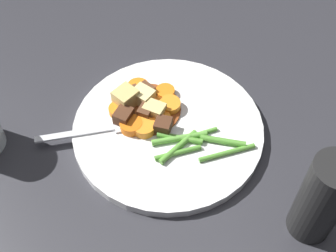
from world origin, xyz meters
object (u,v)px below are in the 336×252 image
(carrot_slice_4, at_px, (138,87))
(carrot_slice_6, at_px, (144,127))
(potato_chunk_2, at_px, (143,97))
(dinner_plate, at_px, (168,129))
(meat_chunk_0, at_px, (124,117))
(carrot_slice_2, at_px, (170,105))
(fork, at_px, (100,130))
(meat_chunk_3, at_px, (146,91))
(carrot_slice_0, at_px, (157,105))
(carrot_slice_3, at_px, (131,125))
(meat_chunk_4, at_px, (136,93))
(potato_chunk_0, at_px, (155,110))
(meat_chunk_2, at_px, (146,112))
(potato_chunk_1, at_px, (126,98))
(pepper_mill, at_px, (322,199))
(meat_chunk_1, at_px, (163,125))
(carrot_slice_1, at_px, (165,92))
(carrot_slice_5, at_px, (160,120))
(carrot_slice_7, at_px, (118,110))

(carrot_slice_4, height_order, carrot_slice_6, carrot_slice_6)
(carrot_slice_6, height_order, potato_chunk_2, potato_chunk_2)
(dinner_plate, relative_size, meat_chunk_0, 10.37)
(carrot_slice_2, bearing_deg, fork, 68.02)
(meat_chunk_3, bearing_deg, dinner_plate, 164.64)
(carrot_slice_4, bearing_deg, carrot_slice_0, 175.28)
(carrot_slice_3, height_order, meat_chunk_4, meat_chunk_4)
(meat_chunk_0, bearing_deg, fork, 71.10)
(potato_chunk_0, height_order, meat_chunk_2, same)
(carrot_slice_6, height_order, potato_chunk_1, potato_chunk_1)
(potato_chunk_0, xyz_separation_m, pepper_mill, (-0.26, -0.02, 0.04))
(carrot_slice_3, distance_m, meat_chunk_0, 0.02)
(carrot_slice_2, distance_m, potato_chunk_0, 0.03)
(carrot_slice_6, distance_m, meat_chunk_1, 0.03)
(carrot_slice_0, bearing_deg, fork, 74.41)
(carrot_slice_1, distance_m, potato_chunk_1, 0.06)
(potato_chunk_0, bearing_deg, dinner_plate, 176.25)
(carrot_slice_5, distance_m, meat_chunk_0, 0.05)
(meat_chunk_3, bearing_deg, carrot_slice_1, -132.92)
(carrot_slice_0, xyz_separation_m, carrot_slice_4, (0.05, -0.00, 0.00))
(carrot_slice_3, xyz_separation_m, carrot_slice_7, (0.04, -0.01, -0.00))
(carrot_slice_1, xyz_separation_m, carrot_slice_2, (-0.02, 0.01, 0.00))
(carrot_slice_1, xyz_separation_m, carrot_slice_7, (0.02, 0.08, 0.00))
(potato_chunk_2, bearing_deg, meat_chunk_2, 145.58)
(carrot_slice_5, xyz_separation_m, meat_chunk_0, (0.04, 0.04, 0.01))
(fork, bearing_deg, carrot_slice_7, -81.24)
(dinner_plate, xyz_separation_m, potato_chunk_1, (0.07, 0.02, 0.02))
(carrot_slice_1, distance_m, carrot_slice_2, 0.03)
(carrot_slice_6, height_order, meat_chunk_4, meat_chunk_4)
(carrot_slice_0, bearing_deg, carrot_slice_4, -4.72)
(meat_chunk_2, bearing_deg, carrot_slice_2, -108.90)
(meat_chunk_0, bearing_deg, carrot_slice_2, -113.59)
(carrot_slice_0, bearing_deg, meat_chunk_1, 147.69)
(carrot_slice_7, distance_m, meat_chunk_1, 0.07)
(dinner_plate, xyz_separation_m, pepper_mill, (-0.23, -0.02, 0.06))
(potato_chunk_1, bearing_deg, carrot_slice_0, -138.05)
(potato_chunk_1, distance_m, potato_chunk_2, 0.03)
(meat_chunk_4, bearing_deg, carrot_slice_5, 173.61)
(potato_chunk_2, xyz_separation_m, meat_chunk_4, (0.02, 0.00, -0.00))
(pepper_mill, bearing_deg, carrot_slice_3, 13.41)
(potato_chunk_2, bearing_deg, meat_chunk_1, 164.86)
(carrot_slice_6, distance_m, potato_chunk_0, 0.03)
(meat_chunk_2, height_order, pepper_mill, pepper_mill)
(carrot_slice_2, xyz_separation_m, meat_chunk_2, (0.01, 0.04, 0.00))
(potato_chunk_2, height_order, meat_chunk_4, potato_chunk_2)
(carrot_slice_2, height_order, carrot_slice_7, carrot_slice_2)
(carrot_slice_5, relative_size, meat_chunk_4, 1.27)
(meat_chunk_0, height_order, meat_chunk_4, meat_chunk_0)
(pepper_mill, bearing_deg, meat_chunk_2, 7.19)
(meat_chunk_0, bearing_deg, meat_chunk_2, -119.06)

